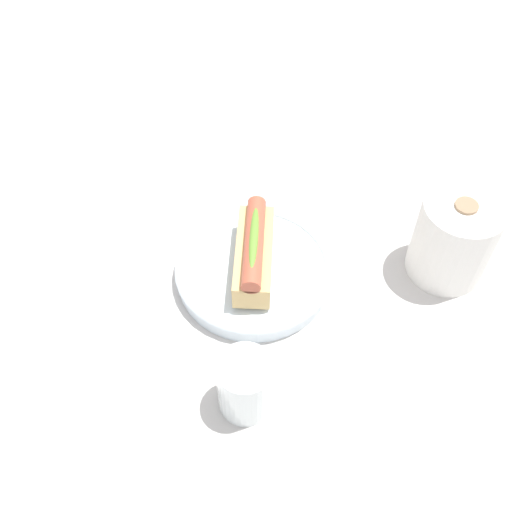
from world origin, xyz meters
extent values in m
plane|color=beige|center=(0.00, 0.00, 0.00)|extent=(2.40, 2.40, 0.00)
cylinder|color=silver|center=(0.00, 0.02, 0.01)|extent=(0.22, 0.22, 0.02)
torus|color=silver|center=(0.00, 0.02, 0.02)|extent=(0.23, 0.23, 0.01)
cube|color=#DBB270|center=(0.00, 0.02, 0.05)|extent=(0.15, 0.06, 0.04)
cylinder|color=#BC563D|center=(0.00, 0.02, 0.08)|extent=(0.15, 0.04, 0.03)
ellipsoid|color=olive|center=(0.00, 0.02, 0.09)|extent=(0.11, 0.02, 0.01)
cylinder|color=white|center=(0.19, 0.00, 0.04)|extent=(0.07, 0.07, 0.09)
cylinder|color=silver|center=(0.19, 0.00, 0.03)|extent=(0.06, 0.06, 0.05)
cylinder|color=white|center=(-0.01, 0.29, 0.07)|extent=(0.11, 0.11, 0.13)
cylinder|color=#997A5B|center=(-0.01, 0.29, 0.13)|extent=(0.03, 0.03, 0.00)
camera|label=1|loc=(0.53, 0.00, 0.72)|focal=43.14mm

